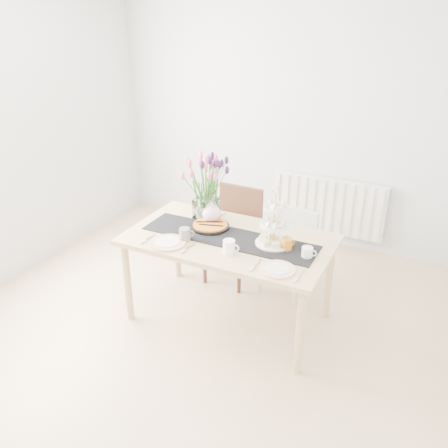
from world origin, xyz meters
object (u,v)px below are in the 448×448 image
at_px(cake_stand, 274,231).
at_px(cream_jug, 307,252).
at_px(tart_tin, 210,226).
at_px(radiator, 328,205).
at_px(mug_white, 229,247).
at_px(plate_right, 277,269).
at_px(mug_orange, 287,244).
at_px(dining_table, 229,246).
at_px(teapot, 212,214).
at_px(tulip_vase, 206,178).
at_px(plate_left, 168,243).
at_px(chair_white, 292,245).
at_px(mug_grey, 185,234).
at_px(chair_brown, 235,227).

height_order(cake_stand, cream_jug, cake_stand).
distance_m(cream_jug, tart_tin, 0.86).
distance_m(radiator, cake_stand, 1.70).
xyz_separation_m(mug_white, plate_right, (0.40, -0.07, -0.05)).
relative_size(radiator, tart_tin, 3.84).
bearing_deg(tart_tin, mug_orange, -6.31).
bearing_deg(radiator, cake_stand, -90.09).
xyz_separation_m(dining_table, teapot, (-0.25, 0.19, 0.15)).
bearing_deg(dining_table, tart_tin, 157.45).
bearing_deg(tulip_vase, mug_white, -47.26).
bearing_deg(tart_tin, teapot, 110.78).
bearing_deg(plate_left, chair_white, 55.64).
bearing_deg(cream_jug, mug_orange, 164.12).
bearing_deg(tulip_vase, plate_left, -93.39).
height_order(radiator, mug_white, mug_white).
bearing_deg(tart_tin, mug_grey, -104.87).
xyz_separation_m(tulip_vase, plate_left, (-0.03, -0.56, -0.35)).
bearing_deg(plate_right, mug_white, 170.38).
bearing_deg(teapot, cake_stand, -15.53).
height_order(chair_white, mug_orange, mug_orange).
relative_size(chair_brown, mug_orange, 9.38).
relative_size(chair_white, plate_right, 3.01).
distance_m(tart_tin, mug_orange, 0.69).
xyz_separation_m(cake_stand, teapot, (-0.61, 0.15, -0.04)).
bearing_deg(plate_left, chair_brown, 82.31).
height_order(mug_grey, mug_orange, mug_grey).
relative_size(tulip_vase, plate_left, 2.28).
height_order(chair_brown, tulip_vase, tulip_vase).
height_order(tart_tin, plate_right, tart_tin).
bearing_deg(mug_orange, cream_jug, -70.48).
xyz_separation_m(cream_jug, mug_grey, (-0.93, -0.16, 0.01)).
distance_m(radiator, plate_right, 2.02).
distance_m(tulip_vase, cream_jug, 1.07).
relative_size(chair_brown, mug_grey, 8.71).
height_order(radiator, cake_stand, cake_stand).
xyz_separation_m(dining_table, plate_right, (0.51, -0.29, 0.08)).
relative_size(tart_tin, mug_orange, 3.32).
relative_size(teapot, tart_tin, 0.80).
bearing_deg(chair_white, tart_tin, -120.89).
bearing_deg(mug_grey, teapot, 42.76).
height_order(mug_white, mug_orange, mug_white).
relative_size(cake_stand, mug_orange, 4.39).
bearing_deg(dining_table, cake_stand, 7.85).
distance_m(mug_orange, plate_left, 0.90).
relative_size(mug_grey, plate_left, 0.36).
distance_m(mug_grey, plate_right, 0.81).
bearing_deg(mug_white, cake_stand, 42.85).
bearing_deg(tart_tin, mug_white, -44.25).
bearing_deg(mug_white, cream_jug, 14.57).
relative_size(tart_tin, plate_right, 1.25).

